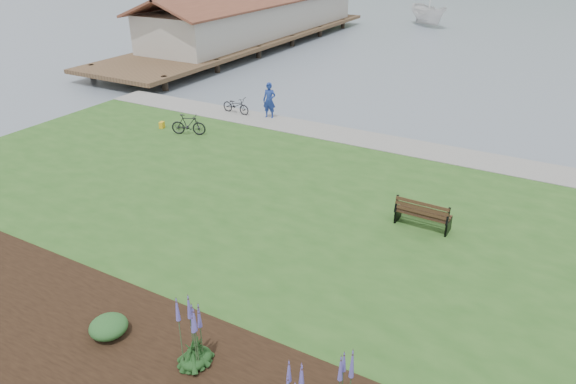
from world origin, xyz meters
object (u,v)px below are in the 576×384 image
at_px(sailboat, 427,26).
at_px(bicycle_a, 236,105).
at_px(person, 269,98).
at_px(park_bench, 423,213).

bearing_deg(sailboat, bicycle_a, -134.87).
relative_size(bicycle_a, sailboat, 0.06).
bearing_deg(person, bicycle_a, 175.59).
bearing_deg(bicycle_a, person, -77.47).
bearing_deg(bicycle_a, park_bench, -115.19).
bearing_deg(sailboat, person, -131.85).
xyz_separation_m(park_bench, bicycle_a, (-12.87, 7.48, -0.09)).
bearing_deg(bicycle_a, sailboat, 4.74).
distance_m(person, bicycle_a, 2.19).
distance_m(park_bench, sailboat, 48.46).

